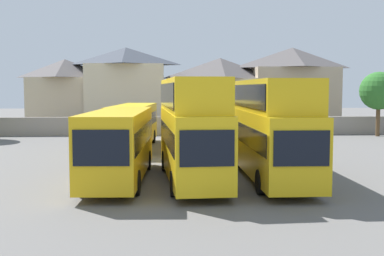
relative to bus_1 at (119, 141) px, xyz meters
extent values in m
plane|color=#605E5B|center=(3.74, 17.88, -2.00)|extent=(140.00, 140.00, 0.00)
cube|color=gray|center=(3.74, 23.44, -1.10)|extent=(56.00, 0.50, 1.80)
cube|color=gold|center=(0.00, 0.01, -0.07)|extent=(2.86, 10.54, 3.14)
cube|color=black|center=(-0.19, -5.23, 0.31)|extent=(2.19, 0.16, 1.41)
cube|color=black|center=(0.00, 0.01, 0.31)|extent=(2.87, 9.70, 0.99)
cylinder|color=black|center=(1.03, -3.27, -1.45)|extent=(0.34, 1.11, 1.10)
cylinder|color=black|center=(-1.26, -3.19, -1.45)|extent=(0.34, 1.11, 1.10)
cylinder|color=black|center=(1.26, 3.21, -1.45)|extent=(0.34, 1.11, 1.10)
cylinder|color=black|center=(-1.03, 3.29, -1.45)|extent=(0.34, 1.11, 1.10)
cube|color=yellow|center=(3.54, -0.26, -0.07)|extent=(3.11, 10.74, 3.14)
cube|color=black|center=(3.89, -5.57, 0.31)|extent=(2.13, 0.22, 1.42)
cube|color=black|center=(3.54, -0.26, 0.31)|extent=(3.09, 9.89, 0.99)
cube|color=yellow|center=(3.53, 0.00, 2.29)|extent=(3.03, 10.20, 1.56)
cube|color=black|center=(3.53, 0.00, 2.29)|extent=(3.08, 9.68, 1.09)
cylinder|color=black|center=(4.87, -3.47, -1.45)|extent=(0.37, 1.12, 1.10)
cylinder|color=black|center=(2.65, -3.62, -1.45)|extent=(0.37, 1.12, 1.10)
cylinder|color=black|center=(4.44, 3.09, -1.45)|extent=(0.37, 1.12, 1.10)
cylinder|color=black|center=(2.22, 2.94, -1.45)|extent=(0.37, 1.12, 1.10)
cube|color=gold|center=(7.53, 0.07, -0.09)|extent=(2.57, 11.22, 3.10)
cube|color=black|center=(7.56, -5.55, 0.28)|extent=(2.21, 0.09, 1.40)
cube|color=black|center=(7.53, 0.07, 0.28)|extent=(2.61, 10.33, 0.98)
cube|color=gold|center=(7.53, 0.35, 2.24)|extent=(2.52, 10.66, 1.55)
cube|color=black|center=(7.53, 0.35, 2.24)|extent=(2.61, 10.10, 1.09)
cylinder|color=black|center=(8.71, -3.40, -1.45)|extent=(0.31, 1.10, 1.10)
cylinder|color=black|center=(6.40, -3.41, -1.45)|extent=(0.31, 1.10, 1.10)
cylinder|color=black|center=(8.67, 3.55, -1.45)|extent=(0.31, 1.10, 1.10)
cylinder|color=black|center=(6.36, 3.54, -1.45)|extent=(0.31, 1.10, 1.10)
cube|color=yellow|center=(-0.25, 13.37, -0.16)|extent=(3.36, 11.43, 2.96)
cube|color=black|center=(-0.67, 7.73, 0.20)|extent=(2.23, 0.24, 1.33)
cube|color=black|center=(-0.25, 13.37, 0.20)|extent=(3.33, 10.53, 0.93)
cylinder|color=black|center=(0.65, 9.80, -1.45)|extent=(0.38, 1.12, 1.10)
cylinder|color=black|center=(-1.67, 9.97, -1.45)|extent=(0.38, 1.12, 1.10)
cylinder|color=black|center=(1.17, 16.77, -1.45)|extent=(0.38, 1.12, 1.10)
cylinder|color=black|center=(-1.16, 16.95, -1.45)|extent=(0.38, 1.12, 1.10)
cube|color=gold|center=(3.79, 13.39, -0.04)|extent=(3.26, 10.50, 3.19)
cube|color=black|center=(3.35, 8.22, 0.34)|extent=(2.12, 0.26, 1.44)
cube|color=black|center=(3.79, 13.39, 0.34)|extent=(3.23, 9.68, 1.01)
cylinder|color=black|center=(4.62, 10.10, -1.45)|extent=(0.39, 1.12, 1.10)
cylinder|color=black|center=(2.41, 10.29, -1.45)|extent=(0.39, 1.12, 1.10)
cylinder|color=black|center=(5.16, 16.49, -1.45)|extent=(0.39, 1.12, 1.10)
cylinder|color=black|center=(2.95, 16.67, -1.45)|extent=(0.39, 1.12, 1.10)
cube|color=yellow|center=(7.78, 13.54, -0.11)|extent=(3.06, 12.02, 3.05)
cube|color=black|center=(8.04, 7.57, 0.25)|extent=(2.23, 0.18, 1.37)
cube|color=black|center=(7.78, 13.54, 0.25)|extent=(3.05, 11.07, 0.96)
cylinder|color=black|center=(9.11, 9.90, -1.45)|extent=(0.35, 1.11, 1.10)
cylinder|color=black|center=(6.78, 9.80, -1.45)|extent=(0.35, 1.11, 1.10)
cylinder|color=black|center=(8.78, 17.29, -1.45)|extent=(0.35, 1.11, 1.10)
cylinder|color=black|center=(6.45, 17.18, -1.45)|extent=(0.35, 1.11, 1.10)
cube|color=#C6B293|center=(-9.33, 32.37, 0.91)|extent=(7.45, 6.61, 5.82)
pyramid|color=#514C4C|center=(-9.33, 32.37, 4.87)|extent=(7.82, 6.94, 2.10)
cube|color=beige|center=(-2.36, 32.06, 1.65)|extent=(8.60, 6.83, 7.29)
pyramid|color=#3D424C|center=(-2.36, 32.06, 6.28)|extent=(9.03, 7.17, 1.97)
cube|color=beige|center=(8.63, 33.44, 0.88)|extent=(9.35, 7.42, 5.75)
pyramid|color=#514C4C|center=(8.63, 33.44, 4.96)|extent=(9.82, 7.79, 2.43)
cube|color=tan|center=(17.22, 33.24, 1.51)|extent=(9.58, 7.41, 7.02)
pyramid|color=#514C4C|center=(17.22, 33.24, 6.22)|extent=(10.06, 7.78, 2.40)
cylinder|color=brown|center=(22.58, 21.44, -0.45)|extent=(0.38, 0.38, 3.10)
sphere|color=#2D6B28|center=(22.58, 21.44, 2.37)|extent=(3.63, 3.63, 3.63)
camera|label=1|loc=(2.39, -23.89, 2.61)|focal=45.24mm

